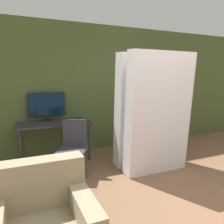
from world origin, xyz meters
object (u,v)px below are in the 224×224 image
office_chair (73,154)px  mattress_near (159,114)px  monitor (47,105)px  mattress_far (146,110)px  bookshelf (155,104)px

office_chair → mattress_near: bearing=-18.7°
monitor → office_chair: size_ratio=0.78×
mattress_near → mattress_far: 0.40m
monitor → bookshelf: size_ratio=0.36×
office_chair → bookshelf: bookshelf is taller
mattress_far → bookshelf: bearing=48.2°
office_chair → mattress_near: size_ratio=0.45×
monitor → office_chair: (0.25, -1.04, -0.69)m
bookshelf → monitor: bearing=179.0°
bookshelf → mattress_near: (-0.94, -1.45, 0.05)m
mattress_far → office_chair: bearing=177.9°
bookshelf → mattress_near: size_ratio=0.99×
mattress_far → mattress_near: bearing=-90.0°
office_chair → mattress_far: mattress_far is taller
mattress_near → mattress_far: (0.00, 0.40, -0.00)m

